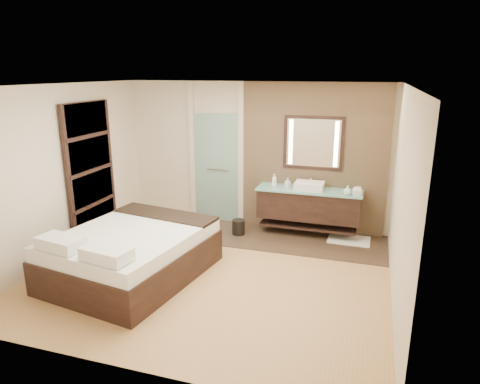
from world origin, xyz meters
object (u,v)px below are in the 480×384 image
(vanity, at_px, (309,204))
(mirror_unit, at_px, (313,143))
(waste_bin, at_px, (238,227))
(bed, at_px, (132,253))

(vanity, distance_m, mirror_unit, 1.10)
(mirror_unit, distance_m, waste_bin, 2.02)
(waste_bin, bearing_deg, vanity, 17.04)
(vanity, distance_m, bed, 3.22)
(mirror_unit, relative_size, bed, 0.43)
(waste_bin, bearing_deg, mirror_unit, 26.80)
(vanity, relative_size, mirror_unit, 1.75)
(vanity, height_order, mirror_unit, mirror_unit)
(mirror_unit, bearing_deg, vanity, -90.00)
(mirror_unit, height_order, waste_bin, mirror_unit)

